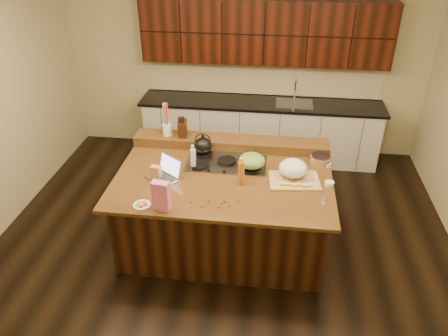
# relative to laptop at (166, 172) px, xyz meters

# --- Properties ---
(room) EXTENTS (5.52, 5.02, 2.72)m
(room) POSITION_rel_laptop_xyz_m (0.62, 0.09, 0.37)
(room) COLOR black
(room) RESTS_ON ground
(island) EXTENTS (2.40, 1.60, 0.92)m
(island) POSITION_rel_laptop_xyz_m (0.62, 0.09, -0.52)
(island) COLOR black
(island) RESTS_ON ground
(back_ledge) EXTENTS (2.40, 0.30, 0.12)m
(back_ledge) POSITION_rel_laptop_xyz_m (0.62, 0.79, -0.00)
(back_ledge) COLOR black
(back_ledge) RESTS_ON island
(cooktop) EXTENTS (0.92, 0.52, 0.05)m
(cooktop) POSITION_rel_laptop_xyz_m (0.62, 0.39, -0.05)
(cooktop) COLOR gray
(cooktop) RESTS_ON island
(back_counter) EXTENTS (3.70, 0.66, 2.40)m
(back_counter) POSITION_rel_laptop_xyz_m (0.92, 2.32, 0.00)
(back_counter) COLOR silver
(back_counter) RESTS_ON ground
(kettle) EXTENTS (0.22, 0.22, 0.19)m
(kettle) POSITION_rel_laptop_xyz_m (0.32, 0.52, 0.08)
(kettle) COLOR black
(kettle) RESTS_ON cooktop
(green_bowl) EXTENTS (0.31, 0.31, 0.16)m
(green_bowl) POSITION_rel_laptop_xyz_m (0.92, 0.26, 0.06)
(green_bowl) COLOR olive
(green_bowl) RESTS_ON cooktop
(laptop) EXTENTS (0.42, 0.41, 0.23)m
(laptop) POSITION_rel_laptop_xyz_m (0.00, 0.00, 0.00)
(laptop) COLOR #B7B7BC
(laptop) RESTS_ON island
(oil_bottle) EXTENTS (0.07, 0.07, 0.27)m
(oil_bottle) POSITION_rel_laptop_xyz_m (0.83, -0.04, 0.07)
(oil_bottle) COLOR #BA6E20
(oil_bottle) RESTS_ON island
(vinegar_bottle) EXTENTS (0.08, 0.08, 0.25)m
(vinegar_bottle) POSITION_rel_laptop_xyz_m (0.26, 0.22, 0.06)
(vinegar_bottle) COLOR silver
(vinegar_bottle) RESTS_ON island
(wooden_tray) EXTENTS (0.58, 0.46, 0.22)m
(wooden_tray) POSITION_rel_laptop_xyz_m (1.38, 0.15, 0.04)
(wooden_tray) COLOR tan
(wooden_tray) RESTS_ON island
(ramekin_a) EXTENTS (0.12, 0.12, 0.04)m
(ramekin_a) POSITION_rel_laptop_xyz_m (1.77, 0.06, -0.04)
(ramekin_a) COLOR white
(ramekin_a) RESTS_ON island
(ramekin_b) EXTENTS (0.13, 0.13, 0.04)m
(ramekin_b) POSITION_rel_laptop_xyz_m (1.43, 0.34, -0.04)
(ramekin_b) COLOR white
(ramekin_b) RESTS_ON island
(ramekin_c) EXTENTS (0.13, 0.13, 0.04)m
(ramekin_c) POSITION_rel_laptop_xyz_m (1.77, 0.47, -0.04)
(ramekin_c) COLOR white
(ramekin_c) RESTS_ON island
(strainer_bowl) EXTENTS (0.31, 0.31, 0.09)m
(strainer_bowl) POSITION_rel_laptop_xyz_m (1.70, 0.52, -0.02)
(strainer_bowl) COLOR #996B3F
(strainer_bowl) RESTS_ON island
(kitchen_timer) EXTENTS (0.10, 0.10, 0.07)m
(kitchen_timer) POSITION_rel_laptop_xyz_m (1.69, -0.24, -0.03)
(kitchen_timer) COLOR silver
(kitchen_timer) RESTS_ON island
(pink_bag) EXTENTS (0.18, 0.11, 0.31)m
(pink_bag) POSITION_rel_laptop_xyz_m (0.10, -0.59, 0.09)
(pink_bag) COLOR pink
(pink_bag) RESTS_ON island
(candy_plate) EXTENTS (0.23, 0.23, 0.01)m
(candy_plate) POSITION_rel_laptop_xyz_m (-0.12, -0.56, -0.06)
(candy_plate) COLOR white
(candy_plate) RESTS_ON island
(package_box) EXTENTS (0.12, 0.09, 0.15)m
(package_box) POSITION_rel_laptop_xyz_m (-0.11, -0.04, 0.01)
(package_box) COLOR #BE7F43
(package_box) RESTS_ON island
(utensil_crock) EXTENTS (0.16, 0.16, 0.14)m
(utensil_crock) POSITION_rel_laptop_xyz_m (-0.18, 0.79, 0.13)
(utensil_crock) COLOR white
(utensil_crock) RESTS_ON back_ledge
(knife_block) EXTENTS (0.11, 0.17, 0.20)m
(knife_block) POSITION_rel_laptop_xyz_m (0.02, 0.79, 0.16)
(knife_block) COLOR black
(knife_block) RESTS_ON back_ledge
(gumdrop_0) EXTENTS (0.02, 0.02, 0.02)m
(gumdrop_0) POSITION_rel_laptop_xyz_m (0.70, -0.39, -0.05)
(gumdrop_0) COLOR red
(gumdrop_0) RESTS_ON island
(gumdrop_1) EXTENTS (0.02, 0.02, 0.02)m
(gumdrop_1) POSITION_rel_laptop_xyz_m (0.48, -0.51, -0.05)
(gumdrop_1) COLOR #198C26
(gumdrop_1) RESTS_ON island
(gumdrop_2) EXTENTS (0.02, 0.02, 0.02)m
(gumdrop_2) POSITION_rel_laptop_xyz_m (0.67, -0.43, -0.05)
(gumdrop_2) COLOR red
(gumdrop_2) RESTS_ON island
(gumdrop_3) EXTENTS (0.02, 0.02, 0.02)m
(gumdrop_3) POSITION_rel_laptop_xyz_m (0.68, -0.42, -0.05)
(gumdrop_3) COLOR #198C26
(gumdrop_3) RESTS_ON island
(gumdrop_4) EXTENTS (0.02, 0.02, 0.02)m
(gumdrop_4) POSITION_rel_laptop_xyz_m (0.84, -0.37, -0.05)
(gumdrop_4) COLOR red
(gumdrop_4) RESTS_ON island
(gumdrop_5) EXTENTS (0.02, 0.02, 0.02)m
(gumdrop_5) POSITION_rel_laptop_xyz_m (0.75, -0.46, -0.05)
(gumdrop_5) COLOR #198C26
(gumdrop_5) RESTS_ON island
(gumdrop_6) EXTENTS (0.02, 0.02, 0.02)m
(gumdrop_6) POSITION_rel_laptop_xyz_m (0.54, -0.41, -0.05)
(gumdrop_6) COLOR red
(gumdrop_6) RESTS_ON island
(gumdrop_7) EXTENTS (0.02, 0.02, 0.02)m
(gumdrop_7) POSITION_rel_laptop_xyz_m (0.65, -0.49, -0.05)
(gumdrop_7) COLOR #198C26
(gumdrop_7) RESTS_ON island
(gumdrop_8) EXTENTS (0.02, 0.02, 0.02)m
(gumdrop_8) POSITION_rel_laptop_xyz_m (0.36, -0.45, -0.05)
(gumdrop_8) COLOR red
(gumdrop_8) RESTS_ON island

